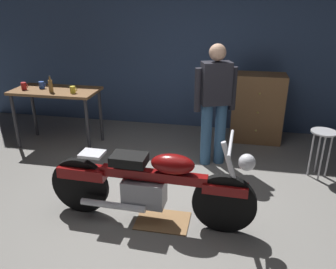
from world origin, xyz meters
TOP-DOWN VIEW (x-y plane):
  - ground_plane at (0.00, 0.00)m, footprint 12.00×12.00m
  - back_wall at (0.00, 2.80)m, footprint 8.00×0.12m
  - workbench at (-1.92, 1.54)m, footprint 1.30×0.64m
  - motorcycle at (-0.04, -0.15)m, footprint 2.19×0.60m
  - person_standing at (0.50, 1.33)m, footprint 0.54×0.34m
  - shop_stool at (1.90, 1.21)m, footprint 0.32×0.32m
  - wooden_dresser at (1.13, 2.30)m, footprint 0.80×0.47m
  - drip_tray at (0.09, -0.15)m, footprint 0.56×0.40m
  - mug_blue_enamel at (-2.16, 1.57)m, footprint 0.12×0.08m
  - mug_red_diner at (-2.38, 1.44)m, footprint 0.11×0.08m
  - mug_yellow_tall at (-1.57, 1.40)m, footprint 0.11×0.08m
  - bottle at (-1.91, 1.39)m, footprint 0.06×0.06m

SIDE VIEW (x-z plane):
  - ground_plane at x=0.00m, z-range 0.00..0.00m
  - drip_tray at x=0.09m, z-range 0.00..0.01m
  - motorcycle at x=-0.04m, z-range -0.05..0.95m
  - shop_stool at x=1.90m, z-range 0.18..0.82m
  - wooden_dresser at x=1.13m, z-range 0.00..1.10m
  - workbench at x=-1.92m, z-range 0.34..1.24m
  - person_standing at x=0.50m, z-range 0.09..1.76m
  - mug_yellow_tall at x=-1.57m, z-range 0.90..1.00m
  - mug_blue_enamel at x=-2.16m, z-range 0.90..1.00m
  - mug_red_diner at x=-2.38m, z-range 0.90..1.01m
  - bottle at x=-1.91m, z-range 0.88..1.12m
  - back_wall at x=0.00m, z-range 0.00..3.10m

